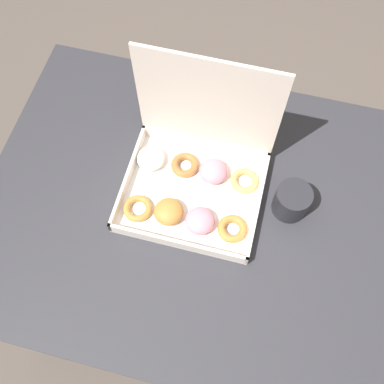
% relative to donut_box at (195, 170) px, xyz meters
% --- Properties ---
extents(ground_plane, '(8.00, 8.00, 0.00)m').
position_rel_donut_box_xyz_m(ground_plane, '(0.07, -0.07, -0.82)').
color(ground_plane, '#564C44').
extents(dining_table, '(1.24, 0.88, 0.75)m').
position_rel_donut_box_xyz_m(dining_table, '(0.07, -0.07, -0.16)').
color(dining_table, '#2D2D33').
rests_on(dining_table, ground_plane).
extents(donut_box, '(0.36, 0.32, 0.36)m').
position_rel_donut_box_xyz_m(donut_box, '(0.00, 0.00, 0.00)').
color(donut_box, white).
rests_on(donut_box, dining_table).
extents(coffee_mug, '(0.09, 0.09, 0.09)m').
position_rel_donut_box_xyz_m(coffee_mug, '(0.26, -0.01, -0.02)').
color(coffee_mug, '#232328').
rests_on(coffee_mug, dining_table).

